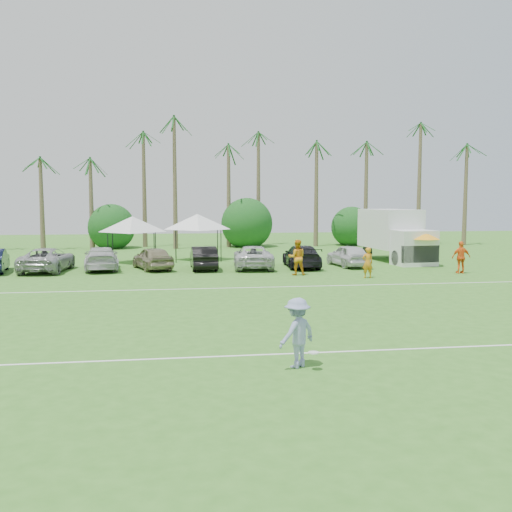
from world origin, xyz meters
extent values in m
plane|color=#367121|center=(0.00, 0.00, 0.00)|extent=(120.00, 120.00, 0.00)
cube|color=white|center=(0.00, 2.00, 0.01)|extent=(80.00, 0.10, 0.01)
cube|color=white|center=(0.00, 14.00, 0.01)|extent=(80.00, 0.10, 0.01)
cone|color=brown|center=(-12.00, 38.00, 5.00)|extent=(0.44, 0.44, 10.00)
cone|color=brown|center=(-8.00, 38.00, 5.50)|extent=(0.44, 0.44, 11.00)
cone|color=brown|center=(-4.00, 38.00, 4.00)|extent=(0.44, 0.44, 8.00)
cone|color=brown|center=(0.00, 38.00, 4.50)|extent=(0.44, 0.44, 9.00)
cone|color=brown|center=(4.00, 38.00, 5.00)|extent=(0.44, 0.44, 10.00)
cone|color=brown|center=(8.00, 38.00, 5.50)|extent=(0.44, 0.44, 11.00)
cone|color=brown|center=(13.00, 38.00, 4.00)|extent=(0.44, 0.44, 8.00)
cone|color=brown|center=(18.00, 38.00, 4.50)|extent=(0.44, 0.44, 9.00)
cone|color=brown|center=(23.00, 38.00, 5.00)|extent=(0.44, 0.44, 10.00)
cone|color=brown|center=(27.00, 38.00, 5.50)|extent=(0.44, 0.44, 11.00)
cylinder|color=brown|center=(-6.00, 39.00, 0.70)|extent=(0.30, 0.30, 1.40)
sphere|color=#134419|center=(-6.00, 39.00, 1.80)|extent=(4.00, 4.00, 4.00)
cylinder|color=brown|center=(6.00, 39.00, 0.70)|extent=(0.30, 0.30, 1.40)
sphere|color=#134419|center=(6.00, 39.00, 1.80)|extent=(4.00, 4.00, 4.00)
cylinder|color=brown|center=(16.00, 39.00, 0.70)|extent=(0.30, 0.30, 1.40)
sphere|color=#134419|center=(16.00, 39.00, 1.80)|extent=(4.00, 4.00, 4.00)
imported|color=orange|center=(9.82, 16.56, 0.84)|extent=(0.63, 0.43, 1.68)
imported|color=orange|center=(6.27, 18.28, 1.00)|extent=(1.05, 0.87, 2.01)
imported|color=orange|center=(15.82, 17.63, 0.93)|extent=(1.11, 0.49, 1.87)
cube|color=silver|center=(14.53, 25.39, 2.22)|extent=(3.16, 5.22, 2.71)
cube|color=silver|center=(14.85, 21.94, 1.14)|extent=(2.66, 2.17, 2.28)
cube|color=black|center=(14.92, 21.13, 0.81)|extent=(2.51, 0.55, 1.08)
cube|color=#E5590C|center=(15.89, 25.52, 1.74)|extent=(0.18, 1.73, 0.98)
cylinder|color=black|center=(13.75, 22.05, 0.49)|extent=(0.41, 1.00, 0.98)
cylinder|color=black|center=(15.91, 22.25, 0.49)|extent=(0.41, 1.00, 0.98)
cylinder|color=black|center=(13.33, 26.59, 0.49)|extent=(0.41, 1.00, 0.98)
cylinder|color=black|center=(15.49, 26.79, 0.49)|extent=(0.41, 1.00, 0.98)
cylinder|color=black|center=(-4.82, 24.60, 1.05)|extent=(0.06, 0.06, 2.09)
cylinder|color=black|center=(-1.88, 24.60, 1.05)|extent=(0.06, 0.06, 2.09)
cylinder|color=black|center=(-4.82, 27.54, 1.05)|extent=(0.06, 0.06, 2.09)
cylinder|color=black|center=(-1.88, 27.54, 1.05)|extent=(0.06, 0.06, 2.09)
pyramid|color=silver|center=(-3.35, 26.07, 3.14)|extent=(4.52, 4.52, 1.05)
cylinder|color=black|center=(-0.47, 25.75, 1.09)|extent=(0.06, 0.06, 2.17)
cylinder|color=black|center=(2.59, 25.75, 1.09)|extent=(0.06, 0.06, 2.17)
cylinder|color=black|center=(-0.47, 28.81, 1.09)|extent=(0.06, 0.06, 2.17)
cylinder|color=black|center=(2.59, 28.81, 1.09)|extent=(0.06, 0.06, 2.17)
pyramid|color=silver|center=(1.06, 27.28, 3.26)|extent=(4.69, 4.69, 1.09)
cylinder|color=black|center=(15.21, 21.21, 0.99)|extent=(0.05, 0.05, 1.97)
cone|color=orange|center=(15.21, 21.21, 1.97)|extent=(1.97, 1.97, 0.45)
imported|color=#8994C3|center=(2.43, 0.76, 0.89)|extent=(1.32, 1.19, 1.78)
cylinder|color=white|center=(2.77, 0.43, 0.45)|extent=(0.27, 0.27, 0.03)
imported|color=#A2A2A3|center=(-8.07, 22.03, 0.70)|extent=(2.73, 5.24, 1.41)
imported|color=#BEBEBE|center=(-4.99, 22.36, 0.70)|extent=(2.55, 5.06, 1.41)
imported|color=gray|center=(-1.90, 22.08, 0.70)|extent=(2.91, 4.45, 1.41)
imported|color=black|center=(1.18, 21.82, 0.70)|extent=(1.58, 4.31, 1.41)
imported|color=silver|center=(4.26, 21.84, 0.70)|extent=(2.79, 5.26, 1.41)
imported|color=black|center=(7.35, 21.81, 0.70)|extent=(2.28, 4.97, 1.41)
imported|color=silver|center=(10.43, 21.95, 0.70)|extent=(2.12, 4.30, 1.41)
camera|label=1|loc=(-0.64, -13.06, 4.22)|focal=40.00mm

